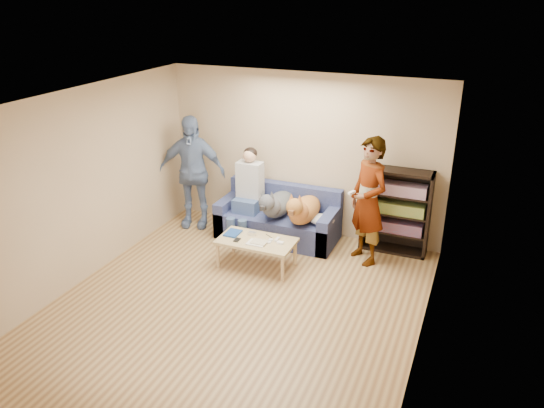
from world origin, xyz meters
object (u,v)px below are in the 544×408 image
at_px(person_standing_left, 192,172).
at_px(camera_silver, 252,234).
at_px(dog_gray, 277,204).
at_px(notebook_blue, 233,233).
at_px(person_standing_right, 368,201).
at_px(person_seated, 247,190).
at_px(coffee_table, 256,243).
at_px(dog_tan, 303,210).
at_px(sofa, 279,220).
at_px(bookshelf, 396,209).

relative_size(person_standing_left, camera_silver, 17.20).
bearing_deg(person_standing_left, dog_gray, -16.24).
xyz_separation_m(person_standing_left, notebook_blue, (1.17, -0.87, -0.51)).
bearing_deg(person_standing_right, dog_gray, -142.04).
relative_size(person_seated, dog_gray, 1.18).
height_order(person_standing_left, person_seated, person_standing_left).
distance_m(person_seated, coffee_table, 1.14).
bearing_deg(dog_tan, notebook_blue, -137.06).
bearing_deg(dog_tan, sofa, 154.35).
bearing_deg(person_standing_left, person_standing_right, -17.07).
bearing_deg(sofa, camera_silver, -93.27).
distance_m(notebook_blue, dog_tan, 1.13).
height_order(person_standing_right, coffee_table, person_standing_right).
height_order(person_standing_right, sofa, person_standing_right).
bearing_deg(dog_tan, person_standing_left, 176.64).
bearing_deg(bookshelf, coffee_table, -143.72).
height_order(person_seated, coffee_table, person_seated).
height_order(sofa, coffee_table, sofa).
relative_size(notebook_blue, coffee_table, 0.24).
distance_m(person_standing_left, coffee_table, 1.91).
bearing_deg(person_standing_left, coffee_table, -44.87).
height_order(person_standing_left, dog_gray, person_standing_left).
bearing_deg(person_standing_left, bookshelf, -8.33).
height_order(camera_silver, dog_gray, dog_gray).
bearing_deg(person_seated, coffee_table, -58.55).
bearing_deg(bookshelf, person_standing_right, -124.05).
bearing_deg(dog_gray, sofa, 99.27).
xyz_separation_m(coffee_table, bookshelf, (1.73, 1.27, 0.31)).
xyz_separation_m(person_seated, dog_tan, (0.97, -0.10, -0.14)).
bearing_deg(sofa, person_seated, -165.50).
distance_m(person_standing_left, camera_silver, 1.73).
bearing_deg(bookshelf, notebook_blue, -150.19).
bearing_deg(camera_silver, bookshelf, 31.87).
bearing_deg(person_standing_left, dog_tan, -17.72).
distance_m(camera_silver, person_seated, 0.96).
height_order(sofa, dog_tan, dog_tan).
distance_m(person_standing_right, person_seated, 1.97).
xyz_separation_m(notebook_blue, sofa, (0.33, 0.99, -0.15)).
relative_size(dog_gray, coffee_table, 1.13).
bearing_deg(notebook_blue, dog_gray, 66.42).
relative_size(person_standing_right, person_seated, 1.28).
xyz_separation_m(person_standing_left, dog_gray, (1.53, -0.05, -0.32)).
bearing_deg(notebook_blue, sofa, 71.40).
bearing_deg(notebook_blue, person_standing_right, 22.12).
xyz_separation_m(sofa, dog_tan, (0.48, -0.23, 0.36)).
relative_size(person_standing_left, notebook_blue, 7.28).
height_order(person_standing_right, person_standing_left, person_standing_left).
bearing_deg(dog_tan, camera_silver, -127.83).
height_order(person_standing_left, dog_tan, person_standing_left).
bearing_deg(camera_silver, person_standing_right, 23.52).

